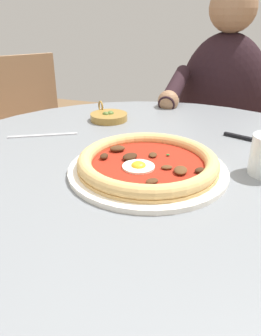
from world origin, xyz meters
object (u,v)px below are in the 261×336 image
Objects in this scene: olive_pan at (109,116)px; fork_utensil at (43,135)px; pizza_on_plate at (149,164)px; diner_person at (216,148)px; dining_table at (150,217)px; cafe_chair_diner at (223,135)px; cafe_chair_spare_near at (28,131)px; steak_knife at (251,140)px.

fork_utensil is at bearing -119.67° from olive_pan.
diner_person is at bearing 85.83° from pizza_on_plate.
cafe_chair_diner reaches higher than dining_table.
pizza_on_plate is 0.36m from olive_pan.
dining_table is 1.28× the size of cafe_chair_spare_near.
fork_utensil is at bearing -118.93° from diner_person.
dining_table is at bearing -13.78° from fork_utensil.
cafe_chair_spare_near reaches higher than steak_knife.
olive_pan is (-0.21, 0.26, 0.14)m from dining_table.
diner_person is (0.27, 0.50, -0.25)m from olive_pan.
pizza_on_plate is 1.65× the size of steak_knife.
cafe_chair_spare_near is (-0.44, 0.50, -0.21)m from fork_utensil.
cafe_chair_diner is at bearing 84.65° from diner_person.
fork_utensil reaches higher than dining_table.
cafe_chair_spare_near is (-0.76, 0.58, -0.08)m from dining_table.
cafe_chair_diner is (0.39, 0.82, -0.23)m from fork_utensil.
pizza_on_plate is 2.78× the size of olive_pan.
steak_knife is 0.23× the size of cafe_chair_spare_near.
cafe_chair_diner reaches higher than fork_utensil.
pizza_on_plate is at bearing -126.00° from steak_knife.
olive_pan is 0.21m from fork_utensil.
cafe_chair_diner is at bearing 64.60° from fork_utensil.
pizza_on_plate is 0.38× the size of cafe_chair_diner.
steak_knife is at bearing 50.29° from dining_table.
pizza_on_plate reaches higher than fork_utensil.
diner_person is (0.38, 0.68, -0.24)m from fork_utensil.
cafe_chair_spare_near is (-0.95, 0.35, -0.21)m from steak_knife.
steak_knife reaches higher than dining_table.
dining_table is at bearing -94.52° from diner_person.
diner_person is at bearing 12.40° from cafe_chair_spare_near.
cafe_chair_spare_near reaches higher than cafe_chair_diner.
olive_pan reaches higher than pizza_on_plate.
fork_utensil is 0.94m from cafe_chair_diner.
cafe_chair_spare_near is at bearing 149.74° from olive_pan.
olive_pan reaches higher than dining_table.
fork_utensil is 0.19× the size of cafe_chair_spare_near.
dining_table is 0.96m from cafe_chair_spare_near.
diner_person reaches higher than steak_knife.
pizza_on_plate is 0.96m from cafe_chair_diner.
olive_pan is 0.73× the size of fork_utensil.
cafe_chair_diner is at bearing 65.88° from olive_pan.
cafe_chair_diner is (0.07, 0.93, -0.25)m from pizza_on_plate.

